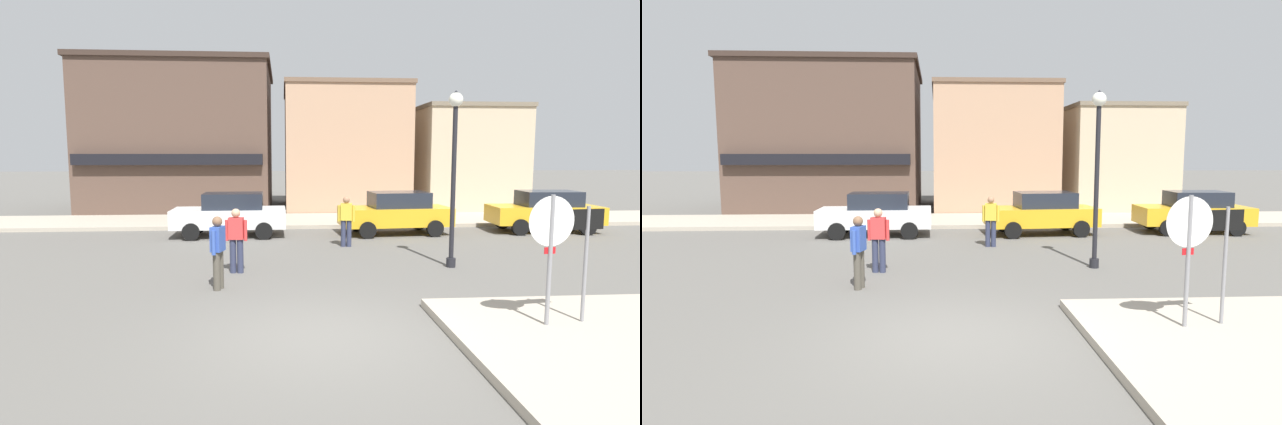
{
  "view_description": "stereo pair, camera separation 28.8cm",
  "coord_description": "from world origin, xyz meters",
  "views": [
    {
      "loc": [
        -0.62,
        -7.77,
        2.95
      ],
      "look_at": [
        0.29,
        4.5,
        1.5
      ],
      "focal_mm": 28.0,
      "sensor_mm": 36.0,
      "label": 1
    },
    {
      "loc": [
        -0.33,
        -7.78,
        2.95
      ],
      "look_at": [
        0.29,
        4.5,
        1.5
      ],
      "focal_mm": 28.0,
      "sensor_mm": 36.0,
      "label": 2
    }
  ],
  "objects": [
    {
      "name": "building_storefront_left_near",
      "position": [
        2.58,
        19.52,
        3.23
      ],
      "size": [
        6.23,
        7.74,
        6.46
      ],
      "color": "tan",
      "rests_on": "ground"
    },
    {
      "name": "one_way_sign",
      "position": [
        4.38,
        -0.0,
        1.33
      ],
      "size": [
        0.6,
        0.09,
        2.1
      ],
      "color": "gray",
      "rests_on": "ground"
    },
    {
      "name": "ground_plane",
      "position": [
        0.0,
        0.0,
        0.0
      ],
      "size": [
        160.0,
        160.0,
        0.0
      ],
      "primitive_type": "plane",
      "color": "#5B5954"
    },
    {
      "name": "parked_car_third",
      "position": [
        9.29,
        10.34,
        0.81
      ],
      "size": [
        4.08,
        2.04,
        1.56
      ],
      "color": "gold",
      "rests_on": "ground"
    },
    {
      "name": "parked_car_second",
      "position": [
        3.52,
        10.23,
        0.81
      ],
      "size": [
        4.13,
        2.13,
        1.56
      ],
      "color": "gold",
      "rests_on": "ground"
    },
    {
      "name": "building_storefront_left_mid",
      "position": [
        8.93,
        19.34,
        2.7
      ],
      "size": [
        5.16,
        7.72,
        5.4
      ],
      "color": "tan",
      "rests_on": "ground"
    },
    {
      "name": "pedestrian_kerb_side",
      "position": [
        1.38,
        7.85,
        0.87
      ],
      "size": [
        0.56,
        0.27,
        1.61
      ],
      "color": "#2D334C",
      "rests_on": "ground"
    },
    {
      "name": "pedestrian_crossing_far",
      "position": [
        -1.78,
        4.53,
        0.87
      ],
      "size": [
        0.56,
        0.25,
        1.61
      ],
      "color": "#2D334C",
      "rests_on": "ground"
    },
    {
      "name": "building_corner_shop",
      "position": [
        -5.82,
        19.92,
        3.77
      ],
      "size": [
        9.26,
        8.99,
        7.53
      ],
      "color": "brown",
      "rests_on": "ground"
    },
    {
      "name": "lamp_post",
      "position": [
        3.75,
        4.76,
        2.96
      ],
      "size": [
        0.36,
        0.36,
        4.54
      ],
      "color": "black",
      "rests_on": "ground"
    },
    {
      "name": "pedestrian_crossing_near",
      "position": [
        -2.04,
        3.02,
        0.87
      ],
      "size": [
        0.31,
        0.55,
        1.61
      ],
      "color": "#4C473D",
      "rests_on": "ground"
    },
    {
      "name": "stop_sign",
      "position": [
        3.69,
        -0.12,
        1.52
      ],
      "size": [
        0.82,
        0.12,
        2.3
      ],
      "color": "gray",
      "rests_on": "ground"
    },
    {
      "name": "kerb_far",
      "position": [
        0.0,
        13.68,
        0.07
      ],
      "size": [
        80.0,
        4.0,
        0.15
      ],
      "primitive_type": "cube",
      "color": "#A89E8C",
      "rests_on": "ground"
    },
    {
      "name": "parked_car_nearest",
      "position": [
        -2.51,
        10.2,
        0.81
      ],
      "size": [
        4.03,
        1.93,
        1.56
      ],
      "color": "white",
      "rests_on": "ground"
    }
  ]
}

